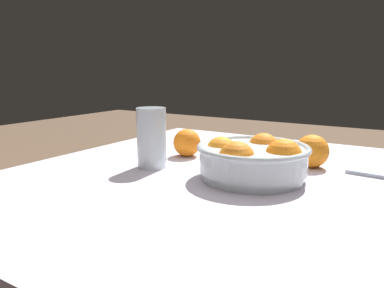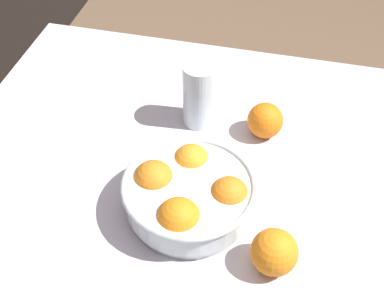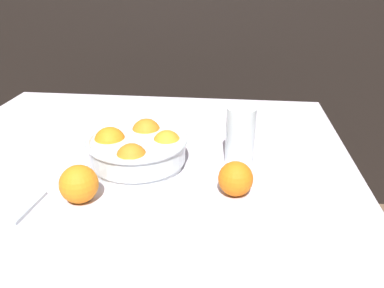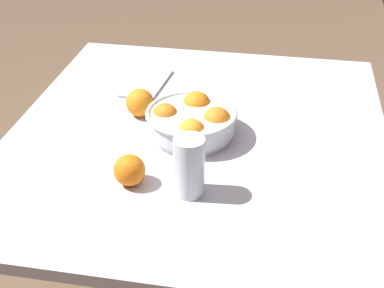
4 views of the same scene
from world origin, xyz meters
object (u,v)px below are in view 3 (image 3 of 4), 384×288
at_px(fruit_bowl, 138,148).
at_px(orange_loose_front, 79,184).
at_px(juice_glass, 240,138).
at_px(orange_loose_near_bowl, 236,179).

height_order(fruit_bowl, orange_loose_front, fruit_bowl).
height_order(juice_glass, orange_loose_near_bowl, juice_glass).
bearing_deg(juice_glass, orange_loose_front, -148.38).
relative_size(fruit_bowl, orange_loose_front, 3.04).
bearing_deg(orange_loose_near_bowl, juice_glass, 86.37).
xyz_separation_m(juice_glass, orange_loose_front, (-0.32, -0.19, -0.03)).
bearing_deg(orange_loose_near_bowl, orange_loose_front, -169.41).
bearing_deg(fruit_bowl, orange_loose_front, -116.82).
bearing_deg(juice_glass, fruit_bowl, -171.35).
xyz_separation_m(fruit_bowl, orange_loose_near_bowl, (0.23, -0.10, -0.01)).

